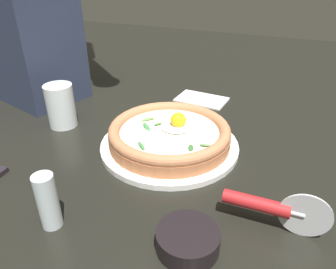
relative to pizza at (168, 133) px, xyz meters
name	(u,v)px	position (x,y,z in m)	size (l,w,h in m)	color
ground_plane	(164,161)	(0.03, 0.00, -0.05)	(2.40, 2.40, 0.03)	black
pizza_plate	(168,145)	(0.00, 0.00, -0.03)	(0.30, 0.30, 0.01)	white
pizza	(168,133)	(0.00, 0.00, 0.00)	(0.26, 0.26, 0.06)	#BF7247
side_bowl	(188,240)	(0.25, 0.13, -0.02)	(0.09, 0.09, 0.03)	black
pizza_cutter	(269,207)	(0.16, 0.23, 0.00)	(0.02, 0.16, 0.08)	silver
drinking_glass	(61,109)	(0.00, -0.28, 0.01)	(0.07, 0.07, 0.10)	silver
folded_napkin	(202,99)	(-0.27, -0.01, -0.03)	(0.14, 0.09, 0.01)	white
pepper_shaker	(48,201)	(0.28, -0.08, 0.01)	(0.03, 0.03, 0.09)	silver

